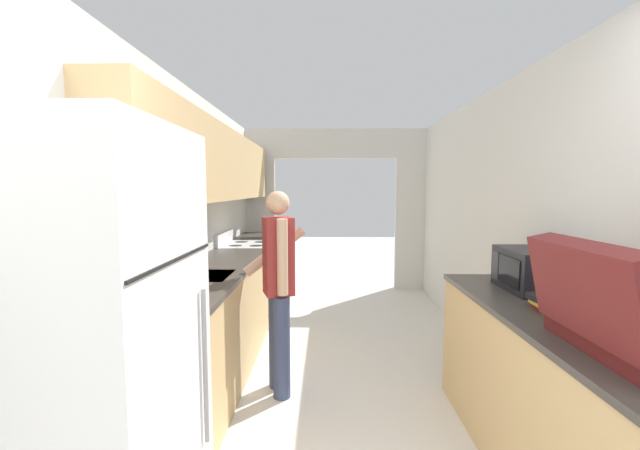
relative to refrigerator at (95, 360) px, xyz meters
The scene contains 11 objects.
wall_left 1.96m from the refrigerator, 98.67° to the left, with size 0.38×7.66×2.50m.
wall_right 2.84m from the refrigerator, 28.87° to the left, with size 0.06×7.66×2.50m.
wall_far_with_doorway 4.77m from the refrigerator, 77.18° to the left, with size 3.18×0.06×2.50m.
counter_left 2.34m from the refrigerator, 90.91° to the left, with size 0.62×4.09×0.92m.
counter_right 2.26m from the refrigerator, 14.45° to the left, with size 0.62×1.98×0.92m.
refrigerator is the anchor object (origin of this frame).
range_oven 3.23m from the refrigerator, 90.50° to the left, with size 0.66×0.73×1.06m.
person 1.57m from the refrigerator, 69.48° to the left, with size 0.50×0.44×1.57m.
suitcase 2.08m from the refrigerator, ahead, with size 0.47×0.67×0.46m.
microwave 2.49m from the refrigerator, 25.11° to the left, with size 0.34×0.46×0.27m.
book_stack 2.22m from the refrigerator, 15.37° to the left, with size 0.22×0.32×0.08m.
Camera 1 is at (-0.14, -0.80, 1.59)m, focal length 22.00 mm.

